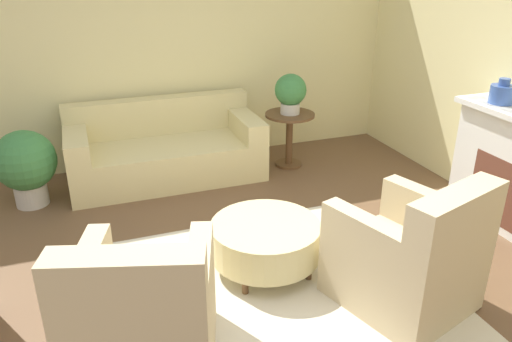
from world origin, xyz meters
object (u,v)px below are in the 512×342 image
at_px(armchair_right, 410,259).
at_px(potted_plant_floor, 26,164).
at_px(potted_plant_on_side_table, 291,92).
at_px(ottoman_table, 265,240).
at_px(vase_mantel_near, 502,93).
at_px(side_table, 289,130).
at_px(armchair_left, 144,320).
at_px(couch, 166,151).

relative_size(armchair_right, potted_plant_floor, 1.37).
relative_size(armchair_right, potted_plant_on_side_table, 2.33).
bearing_deg(ottoman_table, potted_plant_floor, 134.21).
distance_m(ottoman_table, vase_mantel_near, 2.53).
bearing_deg(potted_plant_floor, side_table, 1.09).
xyz_separation_m(armchair_left, potted_plant_on_side_table, (2.10, 2.69, 0.52)).
relative_size(ottoman_table, potted_plant_on_side_table, 1.89).
xyz_separation_m(vase_mantel_near, potted_plant_on_side_table, (-1.31, 1.73, -0.29)).
bearing_deg(ottoman_table, couch, 100.77).
bearing_deg(potted_plant_floor, armchair_right, -45.25).
relative_size(couch, side_table, 3.23).
bearing_deg(couch, ottoman_table, -79.23).
relative_size(armchair_left, armchair_right, 1.00).
height_order(couch, ottoman_table, couch).
bearing_deg(potted_plant_on_side_table, armchair_left, -128.00).
bearing_deg(potted_plant_on_side_table, ottoman_table, -118.44).
bearing_deg(side_table, armchair_left, -128.00).
relative_size(vase_mantel_near, potted_plant_on_side_table, 0.49).
bearing_deg(vase_mantel_near, ottoman_table, -175.39).
relative_size(armchair_left, potted_plant_on_side_table, 2.33).
height_order(couch, potted_plant_floor, couch).
distance_m(armchair_right, potted_plant_floor, 3.71).
relative_size(couch, armchair_left, 1.95).
xyz_separation_m(armchair_right, potted_plant_floor, (-2.61, 2.64, 0.07)).
xyz_separation_m(ottoman_table, potted_plant_on_side_table, (1.04, 1.92, 0.64)).
distance_m(side_table, vase_mantel_near, 2.30).
relative_size(armchair_right, side_table, 1.66).
distance_m(ottoman_table, potted_plant_floor, 2.62).
xyz_separation_m(side_table, potted_plant_on_side_table, (-0.00, 0.00, 0.46)).
height_order(ottoman_table, side_table, side_table).
bearing_deg(armchair_left, ottoman_table, 35.85).
height_order(vase_mantel_near, potted_plant_on_side_table, vase_mantel_near).
bearing_deg(potted_plant_floor, armchair_left, -73.91).
bearing_deg(couch, potted_plant_floor, -170.82).
bearing_deg(potted_plant_on_side_table, couch, 173.07).
xyz_separation_m(ottoman_table, potted_plant_floor, (-1.82, 1.87, 0.18)).
relative_size(potted_plant_on_side_table, potted_plant_floor, 0.59).
bearing_deg(couch, vase_mantel_near, -34.79).
height_order(armchair_left, potted_plant_on_side_table, potted_plant_on_side_table).
height_order(side_table, potted_plant_on_side_table, potted_plant_on_side_table).
height_order(armchair_left, armchair_right, same).
distance_m(armchair_left, potted_plant_floor, 2.74).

